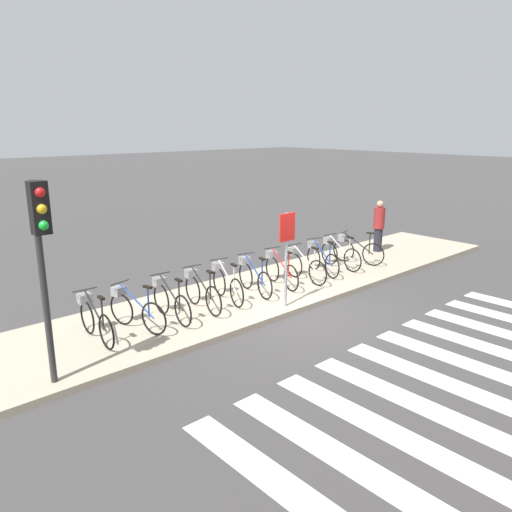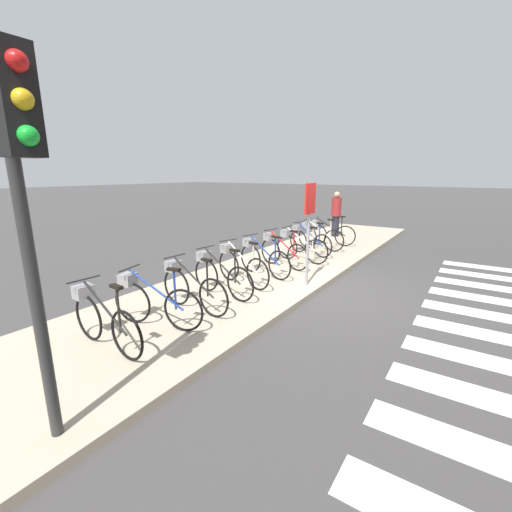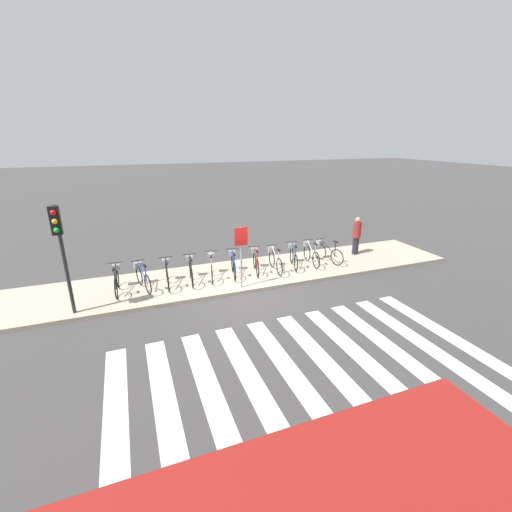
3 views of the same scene
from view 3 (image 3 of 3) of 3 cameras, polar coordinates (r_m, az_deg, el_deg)
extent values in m
plane|color=#423F3F|center=(11.39, -1.47, -6.26)|extent=(120.00, 120.00, 0.00)
cube|color=#B7A88E|center=(12.64, -3.71, -3.33)|extent=(17.47, 2.93, 0.12)
cube|color=silver|center=(6.26, -22.45, -34.26)|extent=(0.45, 8.00, 0.01)
cube|color=silver|center=(6.23, -12.58, -33.26)|extent=(0.45, 8.00, 0.01)
cube|color=silver|center=(6.33, -3.12, -31.53)|extent=(0.45, 8.00, 0.01)
cube|color=silver|center=(6.55, 5.49, -29.27)|extent=(0.45, 8.00, 0.01)
cube|color=silver|center=(6.89, 13.03, -26.72)|extent=(0.45, 8.00, 0.01)
cube|color=silver|center=(7.32, 19.47, -24.12)|extent=(0.45, 8.00, 0.01)
cube|color=silver|center=(7.83, 24.92, -21.62)|extent=(0.45, 8.00, 0.01)
cube|color=silver|center=(8.41, 29.50, -19.30)|extent=(0.45, 8.00, 0.01)
cube|color=silver|center=(9.04, 33.37, -17.21)|extent=(0.45, 8.00, 0.01)
cube|color=silver|center=(9.71, 36.64, -15.33)|extent=(0.45, 8.00, 0.01)
torus|color=black|center=(11.50, -22.31, -5.10)|extent=(0.07, 0.65, 0.65)
torus|color=black|center=(12.33, -22.09, -3.45)|extent=(0.07, 0.65, 0.65)
cylinder|color=black|center=(11.82, -22.35, -3.08)|extent=(0.08, 0.91, 0.55)
cylinder|color=black|center=(11.50, -22.46, -3.52)|extent=(0.03, 0.03, 0.59)
cube|color=black|center=(11.39, -22.66, -2.07)|extent=(0.08, 0.20, 0.04)
cylinder|color=#262626|center=(12.14, -22.41, -1.03)|extent=(0.46, 0.05, 0.02)
cube|color=gray|center=(12.24, -22.29, -1.76)|extent=(0.25, 0.21, 0.18)
torus|color=black|center=(11.48, -17.57, -4.56)|extent=(0.19, 0.64, 0.65)
torus|color=black|center=(12.28, -18.86, -3.13)|extent=(0.19, 0.64, 0.65)
cylinder|color=navy|center=(11.78, -18.37, -2.65)|extent=(0.25, 0.89, 0.55)
cylinder|color=navy|center=(11.48, -17.91, -3.01)|extent=(0.04, 0.04, 0.59)
cube|color=black|center=(11.37, -18.07, -1.55)|extent=(0.12, 0.21, 0.04)
cylinder|color=#262626|center=(12.09, -19.15, -0.69)|extent=(0.45, 0.13, 0.02)
cube|color=gray|center=(12.20, -19.12, -1.44)|extent=(0.28, 0.25, 0.18)
torus|color=black|center=(11.49, -14.42, -4.24)|extent=(0.08, 0.65, 0.65)
torus|color=black|center=(12.32, -14.67, -2.64)|extent=(0.08, 0.65, 0.65)
cylinder|color=black|center=(11.80, -14.66, -2.23)|extent=(0.09, 0.91, 0.55)
cylinder|color=black|center=(11.49, -14.58, -2.66)|extent=(0.03, 0.03, 0.59)
cube|color=black|center=(11.38, -14.71, -1.19)|extent=(0.08, 0.20, 0.04)
cylinder|color=#262626|center=(12.13, -14.89, -0.20)|extent=(0.46, 0.05, 0.02)
cube|color=gray|center=(12.23, -14.83, -0.94)|extent=(0.25, 0.22, 0.18)
torus|color=black|center=(11.62, -10.59, -3.66)|extent=(0.11, 0.65, 0.65)
torus|color=black|center=(12.45, -10.91, -2.10)|extent=(0.11, 0.65, 0.65)
cylinder|color=black|center=(11.94, -10.83, -1.68)|extent=(0.14, 0.91, 0.55)
cylinder|color=black|center=(11.63, -10.72, -2.10)|extent=(0.04, 0.04, 0.59)
cube|color=black|center=(11.52, -10.82, -0.64)|extent=(0.09, 0.21, 0.04)
cylinder|color=#262626|center=(12.26, -11.07, 0.32)|extent=(0.46, 0.08, 0.02)
cube|color=gray|center=(12.37, -11.03, -0.42)|extent=(0.26, 0.23, 0.18)
torus|color=black|center=(11.82, -7.35, -3.08)|extent=(0.18, 0.65, 0.65)
torus|color=black|center=(12.65, -7.43, -1.55)|extent=(0.18, 0.65, 0.65)
cylinder|color=beige|center=(12.14, -7.44, -1.14)|extent=(0.24, 0.90, 0.55)
cylinder|color=beige|center=(11.83, -7.42, -1.54)|extent=(0.04, 0.04, 0.59)
cube|color=black|center=(11.72, -7.49, -0.11)|extent=(0.11, 0.21, 0.04)
cylinder|color=#262626|center=(12.47, -7.54, 0.83)|extent=(0.45, 0.13, 0.02)
cube|color=gray|center=(12.58, -7.50, 0.11)|extent=(0.28, 0.25, 0.18)
torus|color=black|center=(11.99, -3.57, -2.63)|extent=(0.17, 0.65, 0.65)
torus|color=black|center=(12.82, -3.97, -1.15)|extent=(0.17, 0.65, 0.65)
cylinder|color=navy|center=(12.31, -3.80, -0.73)|extent=(0.22, 0.90, 0.55)
cylinder|color=navy|center=(12.00, -3.65, -1.11)|extent=(0.04, 0.04, 0.59)
cube|color=black|center=(11.89, -3.69, 0.31)|extent=(0.11, 0.21, 0.04)
cylinder|color=#262626|center=(12.64, -4.02, 1.21)|extent=(0.46, 0.12, 0.02)
cube|color=gray|center=(12.74, -4.02, 0.49)|extent=(0.28, 0.25, 0.18)
torus|color=black|center=(12.25, 0.27, -2.10)|extent=(0.19, 0.64, 0.65)
torus|color=black|center=(13.08, -0.24, -0.68)|extent=(0.19, 0.64, 0.65)
cylinder|color=red|center=(12.57, 0.01, -0.25)|extent=(0.25, 0.89, 0.55)
cylinder|color=red|center=(12.26, 0.20, -0.62)|extent=(0.04, 0.04, 0.59)
cube|color=black|center=(12.16, 0.20, 0.77)|extent=(0.12, 0.21, 0.04)
cylinder|color=#262626|center=(12.90, -0.24, 1.63)|extent=(0.45, 0.13, 0.02)
cube|color=gray|center=(13.00, -0.27, 0.93)|extent=(0.28, 0.25, 0.18)
torus|color=black|center=(12.42, 3.93, -1.84)|extent=(0.10, 0.65, 0.65)
torus|color=black|center=(13.22, 2.66, -0.49)|extent=(0.10, 0.65, 0.65)
cylinder|color=beige|center=(12.73, 3.30, -0.03)|extent=(0.12, 0.91, 0.55)
cylinder|color=beige|center=(12.43, 3.78, -0.38)|extent=(0.03, 0.03, 0.59)
cube|color=black|center=(12.33, 3.81, 1.00)|extent=(0.09, 0.21, 0.04)
cylinder|color=#262626|center=(13.04, 2.70, 1.81)|extent=(0.46, 0.07, 0.02)
cube|color=gray|center=(13.14, 2.62, 1.10)|extent=(0.26, 0.22, 0.18)
torus|color=black|center=(12.86, 6.65, -1.17)|extent=(0.22, 0.64, 0.65)
torus|color=black|center=(13.69, 5.95, 0.13)|extent=(0.22, 0.64, 0.65)
cylinder|color=navy|center=(13.19, 6.33, 0.57)|extent=(0.29, 0.88, 0.55)
cylinder|color=navy|center=(12.88, 6.60, 0.24)|extent=(0.04, 0.04, 0.59)
cube|color=black|center=(12.78, 6.66, 1.57)|extent=(0.12, 0.21, 0.04)
cylinder|color=#262626|center=(13.52, 6.03, 2.36)|extent=(0.45, 0.15, 0.02)
cube|color=gray|center=(13.62, 5.97, 1.68)|extent=(0.29, 0.26, 0.18)
torus|color=black|center=(13.28, 9.97, -0.68)|extent=(0.11, 0.65, 0.65)
torus|color=black|center=(14.05, 8.50, 0.52)|extent=(0.11, 0.65, 0.65)
cylinder|color=beige|center=(13.58, 9.27, 0.99)|extent=(0.14, 0.91, 0.55)
cylinder|color=beige|center=(13.29, 9.83, 0.69)|extent=(0.04, 0.04, 0.59)
cube|color=black|center=(13.19, 9.91, 1.98)|extent=(0.09, 0.21, 0.04)
cylinder|color=#262626|center=(13.88, 8.61, 2.70)|extent=(0.46, 0.08, 0.02)
cube|color=gray|center=(13.98, 8.49, 2.03)|extent=(0.26, 0.23, 0.18)
torus|color=black|center=(13.74, 13.34, -0.22)|extent=(0.21, 0.64, 0.65)
torus|color=black|center=(14.31, 10.65, 0.74)|extent=(0.21, 0.64, 0.65)
cylinder|color=black|center=(13.94, 12.04, 1.29)|extent=(0.27, 0.89, 0.55)
cylinder|color=black|center=(13.73, 13.04, 1.07)|extent=(0.04, 0.04, 0.59)
cube|color=black|center=(13.64, 13.14, 2.33)|extent=(0.12, 0.21, 0.04)
cylinder|color=#262626|center=(14.14, 10.78, 2.88)|extent=(0.45, 0.14, 0.02)
cube|color=gray|center=(14.23, 10.59, 2.21)|extent=(0.28, 0.26, 0.18)
cylinder|color=#23232D|center=(15.29, 16.25, 1.67)|extent=(0.26, 0.26, 0.74)
cylinder|color=maroon|center=(15.10, 16.50, 4.19)|extent=(0.34, 0.34, 0.66)
sphere|color=tan|center=(15.00, 16.65, 5.80)|extent=(0.21, 0.21, 0.21)
cylinder|color=#2D2D2D|center=(10.70, -29.25, -0.82)|extent=(0.10, 0.10, 3.13)
cube|color=black|center=(10.23, -30.45, 5.13)|extent=(0.24, 0.20, 0.75)
sphere|color=red|center=(10.09, -30.75, 6.24)|extent=(0.14, 0.14, 0.14)
sphere|color=gold|center=(10.14, -30.53, 4.98)|extent=(0.14, 0.14, 0.14)
sphere|color=green|center=(10.18, -30.31, 3.73)|extent=(0.14, 0.14, 0.14)
cylinder|color=#99999E|center=(11.18, -2.49, -0.34)|extent=(0.06, 0.06, 2.08)
cube|color=red|center=(10.94, -2.51, 3.27)|extent=(0.44, 0.03, 0.60)
camera|label=1|loc=(5.02, -74.60, -5.77)|focal=35.00mm
camera|label=2|loc=(8.11, -40.84, -3.67)|focal=24.00mm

